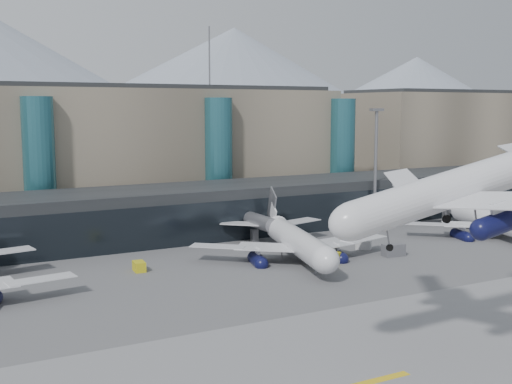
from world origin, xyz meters
TOP-DOWN VIEW (x-y plane):
  - ground at (0.00, 0.00)m, footprint 900.00×900.00m
  - concourse at (-0.02, 57.73)m, footprint 170.00×27.00m
  - terminal_main at (-25.00, 90.00)m, footprint 130.00×30.00m
  - terminal_east at (95.00, 90.00)m, footprint 70.00×30.00m
  - teal_towers at (-14.99, 74.01)m, footprint 116.40×19.40m
  - mountain_ridge at (15.97, 380.00)m, footprint 910.00×400.00m
  - lightmast_mid at (30.00, 48.00)m, footprint 3.00×1.20m
  - hero_jet at (-6.80, -13.74)m, footprint 32.72×33.19m
  - jet_parked_mid at (-0.38, 32.47)m, footprint 36.37×37.59m
  - jet_parked_right at (45.08, 31.47)m, footprint 36.22×37.57m
  - veh_b at (-26.87, 35.41)m, footprint 1.88×2.84m
  - veh_c at (15.61, 24.56)m, footprint 4.03×2.39m
  - veh_d at (25.95, 46.00)m, footprint 3.64×3.00m
  - veh_g at (14.35, 31.36)m, footprint 3.09×3.08m
  - veh_h at (2.82, 24.71)m, footprint 3.78×3.25m

SIDE VIEW (x-z plane):
  - ground at x=0.00m, z-range 0.00..0.00m
  - veh_b at x=-26.87m, z-range 0.00..1.57m
  - veh_g at x=14.35m, z-range 0.00..1.61m
  - veh_d at x=25.95m, z-range 0.00..1.84m
  - veh_h at x=2.82m, z-range 0.00..1.85m
  - veh_c at x=15.61m, z-range 0.00..2.14m
  - jet_parked_right at x=45.08m, z-range -1.47..10.59m
  - jet_parked_mid at x=-0.38m, z-range -1.47..10.60m
  - concourse at x=-0.02m, z-range -0.03..9.97m
  - teal_towers at x=-14.99m, z-range -8.99..37.01m
  - lightmast_mid at x=30.00m, z-range 1.62..27.22m
  - terminal_main at x=-25.00m, z-range -0.06..30.94m
  - terminal_east at x=95.00m, z-range -0.06..30.94m
  - hero_jet at x=-6.80m, z-range 13.61..24.33m
  - mountain_ridge at x=15.97m, z-range -9.26..100.74m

